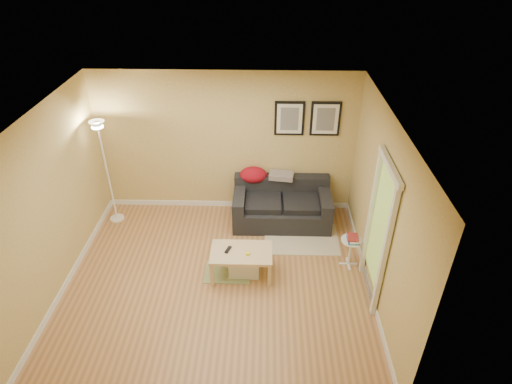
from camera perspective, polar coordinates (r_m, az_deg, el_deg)
floor at (r=6.59m, az=-5.09°, el=-11.69°), size 4.50×4.50×0.00m
ceiling at (r=5.13m, az=-6.50°, el=9.62°), size 4.50×4.50×0.00m
wall_back at (r=7.48m, az=-4.01°, el=6.43°), size 4.50×0.00×4.50m
wall_front at (r=4.29m, az=-8.80°, el=-17.82°), size 4.50×0.00×4.50m
wall_left at (r=6.43m, az=-26.04°, el=-1.84°), size 0.00×4.00×4.00m
wall_right at (r=5.92m, az=16.46°, el=-2.62°), size 0.00×4.00×4.00m
baseboard_back at (r=8.09m, az=-3.68°, el=-1.57°), size 4.50×0.02×0.10m
baseboard_left at (r=7.15m, az=-23.56°, el=-10.16°), size 0.02×4.00×0.10m
baseboard_right at (r=6.69m, az=14.71°, el=-11.41°), size 0.02×4.00×0.10m
sofa at (r=7.51m, az=3.50°, el=-1.60°), size 1.70×0.90×0.75m
red_throw at (r=7.57m, az=-0.35°, el=2.31°), size 0.48×0.36×0.28m
plaid_throw at (r=7.54m, az=3.42°, el=2.22°), size 0.45×0.32×0.10m
framed_print_left at (r=7.22m, az=4.51°, el=9.80°), size 0.50×0.04×0.60m
framed_print_right at (r=7.28m, az=9.30°, el=9.66°), size 0.50×0.04×0.60m
area_rug at (r=7.33m, az=6.09°, el=-6.26°), size 1.25×0.85×0.01m
green_runner at (r=6.69m, az=-3.84°, el=-10.67°), size 0.70×0.50×0.01m
coffee_table at (r=6.50m, az=-1.95°, el=-9.52°), size 1.02×0.77×0.46m
remote_control at (r=6.38m, az=-3.77°, el=-7.72°), size 0.10×0.17×0.02m
tape_roll at (r=6.29m, az=-1.10°, el=-8.26°), size 0.07×0.07×0.03m
storage_bin at (r=6.59m, az=-1.60°, el=-9.80°), size 0.47×0.35×0.29m
side_table at (r=6.81m, az=12.48°, el=-7.91°), size 0.33×0.33×0.50m
book_stack at (r=6.62m, az=12.92°, el=-6.10°), size 0.25×0.28×0.08m
floor_lamp at (r=7.69m, az=-19.23°, el=2.04°), size 0.25×0.25×1.92m
doorway at (r=5.95m, az=15.90°, el=-5.62°), size 0.12×1.01×2.13m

